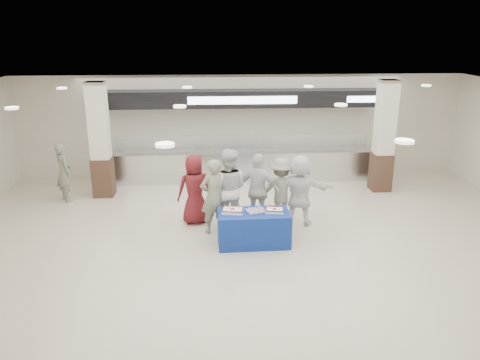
{
  "coord_description": "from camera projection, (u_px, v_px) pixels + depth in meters",
  "views": [
    {
      "loc": [
        -0.93,
        -8.61,
        4.51
      ],
      "look_at": [
        -0.29,
        1.6,
        1.21
      ],
      "focal_mm": 35.0,
      "sensor_mm": 36.0,
      "label": 1
    }
  ],
  "objects": [
    {
      "name": "sheet_cake_right",
      "position": [
        275.0,
        210.0,
        10.12
      ],
      "size": [
        0.43,
        0.36,
        0.09
      ],
      "color": "white",
      "rests_on": "display_table"
    },
    {
      "name": "ground",
      "position": [
        259.0,
        260.0,
        9.62
      ],
      "size": [
        14.0,
        14.0,
        0.0
      ],
      "primitive_type": "plane",
      "color": "beige",
      "rests_on": "ground"
    },
    {
      "name": "soldier_b",
      "position": [
        281.0,
        191.0,
        11.26
      ],
      "size": [
        1.12,
        0.72,
        1.63
      ],
      "primitive_type": "imported",
      "rotation": [
        0.0,
        0.0,
        3.03
      ],
      "color": "slate",
      "rests_on": "ground"
    },
    {
      "name": "civilian_white",
      "position": [
        300.0,
        190.0,
        11.12
      ],
      "size": [
        1.68,
        0.78,
        1.74
      ],
      "primitive_type": "imported",
      "rotation": [
        0.0,
        0.0,
        2.97
      ],
      "color": "white",
      "rests_on": "ground"
    },
    {
      "name": "chef_tall",
      "position": [
        228.0,
        189.0,
        10.93
      ],
      "size": [
        1.06,
        0.89,
        1.92
      ],
      "primitive_type": "imported",
      "rotation": [
        0.0,
        0.0,
        2.95
      ],
      "color": "silver",
      "rests_on": "ground"
    },
    {
      "name": "display_table",
      "position": [
        254.0,
        228.0,
        10.21
      ],
      "size": [
        1.57,
        0.82,
        0.75
      ],
      "primitive_type": "cube",
      "rotation": [
        0.0,
        0.0,
        0.03
      ],
      "color": "navy",
      "rests_on": "ground"
    },
    {
      "name": "column_left",
      "position": [
        100.0,
        143.0,
        12.9
      ],
      "size": [
        0.55,
        0.55,
        3.2
      ],
      "color": "#392319",
      "rests_on": "ground"
    },
    {
      "name": "column_right",
      "position": [
        384.0,
        139.0,
        13.38
      ],
      "size": [
        0.55,
        0.55,
        3.2
      ],
      "color": "#392319",
      "rests_on": "ground"
    },
    {
      "name": "soldier_a",
      "position": [
        213.0,
        196.0,
        10.69
      ],
      "size": [
        0.75,
        0.64,
        1.75
      ],
      "primitive_type": "imported",
      "rotation": [
        0.0,
        0.0,
        3.55
      ],
      "color": "slate",
      "rests_on": "ground"
    },
    {
      "name": "chef_short",
      "position": [
        259.0,
        190.0,
        11.05
      ],
      "size": [
        1.13,
        0.83,
        1.78
      ],
      "primitive_type": "imported",
      "rotation": [
        0.0,
        0.0,
        2.71
      ],
      "color": "silver",
      "rests_on": "ground"
    },
    {
      "name": "sheet_cake_left",
      "position": [
        233.0,
        210.0,
        10.09
      ],
      "size": [
        0.5,
        0.42,
        0.09
      ],
      "color": "white",
      "rests_on": "display_table"
    },
    {
      "name": "serving_line",
      "position": [
        242.0,
        144.0,
        14.39
      ],
      "size": [
        8.7,
        0.85,
        2.8
      ],
      "color": "silver",
      "rests_on": "ground"
    },
    {
      "name": "civilian_maroon",
      "position": [
        195.0,
        189.0,
        11.23
      ],
      "size": [
        0.94,
        0.72,
        1.71
      ],
      "primitive_type": "imported",
      "rotation": [
        0.0,
        0.0,
        3.37
      ],
      "color": "maroon",
      "rests_on": "ground"
    },
    {
      "name": "soldier_bg",
      "position": [
        64.0,
        172.0,
        12.72
      ],
      "size": [
        0.67,
        0.71,
        1.63
      ],
      "primitive_type": "imported",
      "rotation": [
        0.0,
        0.0,
        2.23
      ],
      "color": "slate",
      "rests_on": "ground"
    },
    {
      "name": "cupcake_tray",
      "position": [
        256.0,
        211.0,
        10.1
      ],
      "size": [
        0.4,
        0.34,
        0.06
      ],
      "color": "#ABABB0",
      "rests_on": "display_table"
    }
  ]
}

